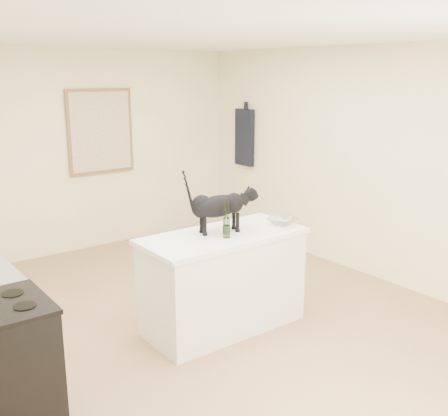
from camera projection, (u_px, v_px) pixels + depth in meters
floor at (202, 321)px, 5.09m from camera, size 5.50×5.50×0.00m
ceiling at (199, 35)px, 4.45m from camera, size 5.50×5.50×0.00m
wall_back at (79, 152)px, 6.89m from camera, size 4.50×0.00×4.50m
wall_right at (362, 163)px, 6.09m from camera, size 0.00×5.50×5.50m
island_base at (223, 283)px, 4.89m from camera, size 1.44×0.67×0.86m
island_top at (223, 236)px, 4.77m from camera, size 1.50×0.70×0.04m
stove at (3, 374)px, 3.37m from camera, size 0.60×0.60×0.90m
artwork_frame at (101, 131)px, 6.98m from camera, size 0.90×0.03×1.10m
artwork_canvas at (101, 132)px, 6.97m from camera, size 0.82×0.00×1.02m
hanging_garment at (244, 137)px, 7.61m from camera, size 0.08×0.34×0.80m
black_cat at (218, 209)px, 4.76m from camera, size 0.65×0.36×0.44m
wine_bottle at (226, 221)px, 4.62m from camera, size 0.07×0.07×0.31m
glass_bowl at (282, 221)px, 5.05m from camera, size 0.29×0.29×0.06m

